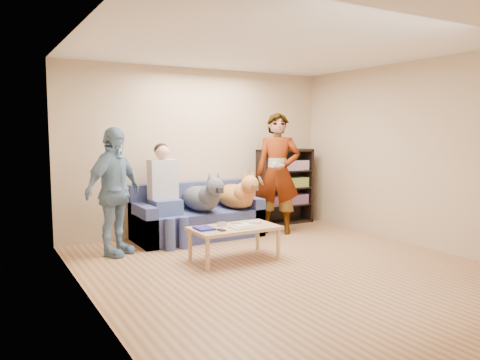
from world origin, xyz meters
TOP-DOWN VIEW (x-y plane):
  - ground at (0.00, 0.00)m, footprint 5.00×5.00m
  - ceiling at (0.00, 0.00)m, footprint 5.00×5.00m
  - wall_back at (0.00, 2.50)m, footprint 4.50×0.00m
  - wall_left at (-2.25, 0.00)m, footprint 0.00×5.00m
  - wall_right at (2.25, 0.00)m, footprint 0.00×5.00m
  - blanket at (0.43, 1.90)m, footprint 0.40×0.34m
  - person_standing_right at (1.00, 1.74)m, footprint 0.82×0.79m
  - person_standing_left at (-1.60, 1.70)m, footprint 1.04×0.90m
  - held_controller at (0.80, 1.54)m, footprint 0.08×0.14m
  - notebook_blue at (-0.75, 0.78)m, footprint 0.20×0.26m
  - papers at (-0.30, 0.63)m, footprint 0.26×0.20m
  - magazine at (-0.27, 0.65)m, footprint 0.22×0.17m
  - camera_silver at (-0.47, 0.85)m, footprint 0.11×0.06m
  - controller_a at (-0.07, 0.83)m, footprint 0.04×0.13m
  - controller_b at (0.01, 0.75)m, footprint 0.09×0.06m
  - headphone_cup_a at (-0.15, 0.71)m, footprint 0.07×0.07m
  - headphone_cup_b at (-0.15, 0.79)m, footprint 0.07×0.07m
  - pen_orange at (-0.37, 0.57)m, footprint 0.13×0.06m
  - pen_black at (-0.23, 0.91)m, footprint 0.13×0.08m
  - wallet at (-0.60, 0.61)m, footprint 0.07×0.12m
  - sofa at (-0.25, 2.10)m, footprint 1.90×0.85m
  - person_seated at (-0.79, 1.97)m, footprint 0.40×0.73m
  - dog_gray at (-0.23, 1.91)m, footprint 0.43×1.26m
  - dog_tan at (0.35, 1.88)m, footprint 0.43×1.17m
  - coffee_table at (-0.35, 0.73)m, footprint 1.10×0.60m
  - bookshelf at (1.55, 2.33)m, footprint 1.00×0.34m

SIDE VIEW (x-z plane):
  - ground at x=0.00m, z-range 0.00..0.00m
  - sofa at x=-0.25m, z-range -0.13..0.69m
  - coffee_table at x=-0.35m, z-range 0.16..0.58m
  - pen_orange at x=-0.37m, z-range 0.42..0.43m
  - pen_black at x=-0.23m, z-range 0.42..0.43m
  - papers at x=-0.30m, z-range 0.42..0.43m
  - wallet at x=-0.60m, z-range 0.42..0.43m
  - headphone_cup_a at x=-0.15m, z-range 0.42..0.44m
  - headphone_cup_b at x=-0.15m, z-range 0.42..0.44m
  - notebook_blue at x=-0.75m, z-range 0.42..0.45m
  - controller_a at x=-0.07m, z-range 0.42..0.45m
  - controller_b at x=0.01m, z-range 0.42..0.45m
  - magazine at x=-0.27m, z-range 0.43..0.45m
  - camera_silver at x=-0.47m, z-range 0.42..0.47m
  - blanket at x=0.43m, z-range 0.43..0.57m
  - dog_gray at x=-0.23m, z-range 0.34..0.95m
  - dog_tan at x=0.35m, z-range 0.34..0.95m
  - bookshelf at x=1.55m, z-range 0.03..1.33m
  - person_seated at x=-0.79m, z-range 0.04..1.51m
  - person_standing_left at x=-1.60m, z-range 0.00..1.68m
  - person_standing_right at x=1.00m, z-range 0.00..1.90m
  - held_controller at x=0.80m, z-range 1.11..1.14m
  - wall_back at x=0.00m, z-range -0.95..3.55m
  - wall_left at x=-2.25m, z-range -1.20..3.80m
  - wall_right at x=2.25m, z-range -1.20..3.80m
  - ceiling at x=0.00m, z-range 2.60..2.60m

